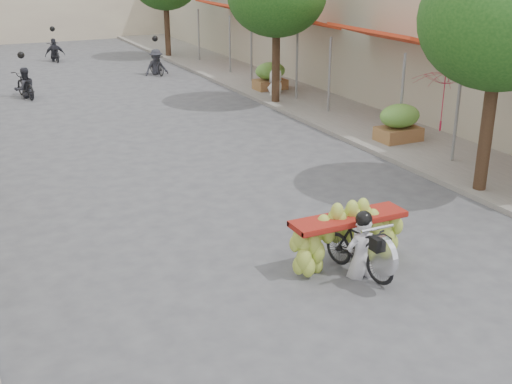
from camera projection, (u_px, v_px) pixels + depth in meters
The scene contains 12 objects.
ground at pixel (393, 344), 8.92m from camera, with size 120.00×120.00×0.00m, color #4F5054.
sidewalk_right at pixel (301, 94), 24.40m from camera, with size 4.00×60.00×0.12m, color gray.
shophouse_row_right at pixel (429, 11), 24.55m from camera, with size 9.77×40.00×6.00m.
street_tree_near at pixel (501, 21), 13.16m from camera, with size 3.40×3.40×5.25m.
produce_crate_mid at pixel (399, 120), 17.94m from camera, with size 1.20×0.88×1.16m.
produce_crate_far at pixel (270, 74), 24.69m from camera, with size 1.20×0.88×1.16m.
banana_motorbike at pixel (355, 235), 10.77m from camera, with size 2.20×1.79×1.95m.
market_umbrella at pixel (448, 70), 15.86m from camera, with size 1.91×1.91×1.57m.
pedestrian at pixel (276, 69), 23.83m from camera, with size 1.04×0.94×1.81m.
bg_motorbike_a at pixel (24, 78), 23.76m from camera, with size 0.91×1.72×1.95m.
bg_motorbike_b at pixel (156, 55), 28.16m from camera, with size 1.11×1.55×1.95m.
bg_motorbike_c at pixel (54, 45), 31.70m from camera, with size 0.98×1.53×1.95m.
Camera 1 is at (-5.02, -6.03, 5.13)m, focal length 45.00 mm.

